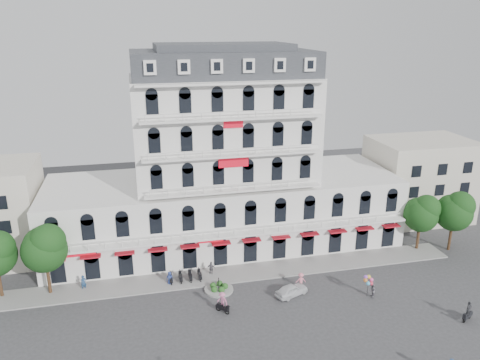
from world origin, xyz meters
name	(u,v)px	position (x,y,z in m)	size (l,w,h in m)	color
ground	(259,318)	(0.00, 0.00, 0.00)	(120.00, 120.00, 0.00)	#38383A
sidewalk	(239,273)	(0.00, 9.00, 0.08)	(53.00, 4.00, 0.16)	gray
main_building	(224,171)	(0.00, 18.00, 9.96)	(45.00, 15.00, 25.80)	silver
flank_building_east	(419,179)	(30.00, 20.00, 6.00)	(14.00, 10.00, 12.00)	beige
traffic_island	(219,288)	(-3.00, 6.00, 0.26)	(3.20, 3.20, 1.60)	gray
parked_scooter_row	(186,281)	(-6.35, 8.80, 0.00)	(4.40, 1.80, 1.10)	black
tree_west_inner	(44,247)	(-20.95, 9.48, 5.68)	(4.76, 4.76, 8.25)	#382314
tree_east_inner	(422,212)	(24.05, 9.98, 5.21)	(4.40, 4.37, 7.57)	#382314
tree_east_outer	(455,210)	(28.05, 8.98, 5.55)	(4.65, 4.65, 8.05)	#382314
parked_car	(292,290)	(4.51, 3.30, 0.65)	(1.53, 3.80, 1.29)	white
rider_northeast	(468,311)	(20.00, -4.94, 1.10)	(1.57, 0.99, 2.22)	black
rider_center	(222,302)	(-3.39, 1.84, 1.26)	(1.35, 1.37, 2.36)	black
pedestrian_left	(170,278)	(-8.15, 8.46, 0.80)	(0.78, 0.51, 1.60)	navy
pedestrian_mid	(211,268)	(-3.23, 9.50, 0.86)	(1.00, 0.42, 1.71)	#5B5860
pedestrian_right	(301,280)	(6.04, 4.62, 0.89)	(1.14, 0.66, 1.77)	pink
pedestrian_far	(84,283)	(-17.48, 9.50, 0.87)	(0.64, 0.42, 1.74)	navy
balloon_vendor	(371,287)	(12.62, 1.06, 1.29)	(1.38, 1.29, 2.45)	slate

